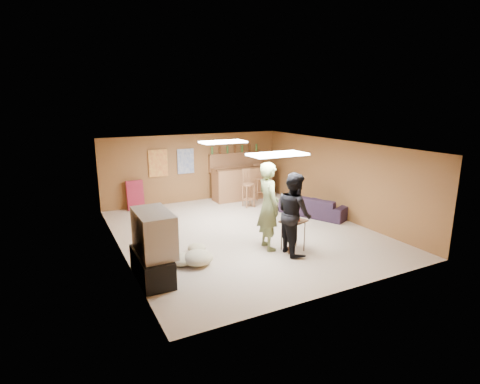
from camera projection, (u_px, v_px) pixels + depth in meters
name	position (u px, v px, depth m)	size (l,w,h in m)	color
ground	(244.00, 232.00, 9.53)	(7.00, 7.00, 0.00)	#B9A58D
ceiling	(244.00, 145.00, 9.00)	(6.00, 7.00, 0.02)	silver
wall_back	(194.00, 168.00, 12.29)	(6.00, 0.02, 2.20)	brown
wall_front	(341.00, 233.00, 6.24)	(6.00, 0.02, 2.20)	brown
wall_left	(119.00, 205.00, 7.93)	(0.02, 7.00, 2.20)	brown
wall_right	(337.00, 179.00, 10.60)	(0.02, 7.00, 2.20)	brown
tv_stand	(152.00, 266.00, 6.96)	(0.55, 1.30, 0.50)	black
dvd_box	(164.00, 269.00, 7.08)	(0.35, 0.50, 0.08)	#B2B2B7
tv_body	(154.00, 233.00, 6.84)	(0.60, 1.10, 0.80)	#B2B2B7
tv_screen	(170.00, 230.00, 6.98)	(0.02, 0.95, 0.65)	navy
bar_counter	(242.00, 183.00, 12.61)	(2.00, 0.60, 1.10)	brown
bar_lip	(246.00, 168.00, 12.26)	(2.10, 0.12, 0.05)	#3D2413
bar_shelf	(236.00, 153.00, 12.77)	(2.00, 0.18, 0.05)	brown
bar_backing	(236.00, 162.00, 12.86)	(2.00, 0.14, 0.60)	brown
poster_left	(158.00, 163.00, 11.66)	(0.60, 0.03, 0.85)	#BF3F26
poster_right	(186.00, 161.00, 12.06)	(0.55, 0.03, 0.80)	#334C99
folding_chair_stack	(135.00, 195.00, 11.38)	(0.50, 0.14, 0.90)	maroon
ceiling_panel_front	(278.00, 154.00, 7.72)	(1.20, 0.60, 0.04)	white
ceiling_panel_back	(223.00, 142.00, 10.05)	(1.20, 0.60, 0.04)	white
person_olive	(268.00, 206.00, 8.25)	(0.72, 0.47, 1.97)	#616B3E
person_black	(294.00, 213.00, 8.02)	(0.87, 0.68, 1.79)	black
sofa	(314.00, 206.00, 10.84)	(1.96, 0.77, 0.57)	black
tray_table	(293.00, 236.00, 8.27)	(0.53, 0.43, 0.69)	#3D2413
cup_red_near	(289.00, 219.00, 8.15)	(0.08, 0.08, 0.10)	#B4200C
cup_red_far	(298.00, 219.00, 8.13)	(0.07, 0.07, 0.10)	#B4200C
cup_blue	(296.00, 217.00, 8.29)	(0.08, 0.08, 0.11)	#16429A
bar_stool_left	(248.00, 187.00, 11.62)	(0.41, 0.41, 1.30)	brown
bar_stool_right	(259.00, 181.00, 12.56)	(0.39, 0.39, 1.22)	brown
cushion_near_tv	(198.00, 258.00, 7.60)	(0.63, 0.63, 0.28)	tan
cushion_mid	(197.00, 248.00, 8.25)	(0.40, 0.40, 0.18)	tan
cushion_far	(181.00, 259.00, 7.59)	(0.51, 0.51, 0.23)	tan
bottle_row	(235.00, 149.00, 12.69)	(1.76, 0.08, 0.26)	#3F7233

